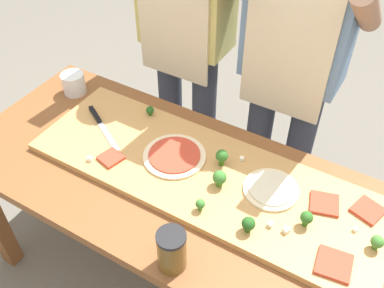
{
  "coord_description": "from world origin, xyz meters",
  "views": [
    {
      "loc": [
        0.56,
        -0.9,
        1.94
      ],
      "look_at": [
        -0.02,
        0.09,
        0.85
      ],
      "focal_mm": 41.09,
      "sensor_mm": 36.0,
      "label": 1
    }
  ],
  "objects_px": {
    "pizza_whole_cheese_artichoke": "(271,189)",
    "cook_right": "(293,56)",
    "pizza_slice_near_left": "(111,158)",
    "pizza_slice_far_left": "(324,204)",
    "pizza_slice_near_right": "(368,210)",
    "broccoli_floret_back_right": "(222,156)",
    "cheese_crumble_a": "(270,225)",
    "prep_table": "(185,200)",
    "cheese_crumble_d": "(286,230)",
    "pizza_whole_tomato_red": "(174,156)",
    "broccoli_floret_front_mid": "(248,224)",
    "broccoli_floret_front_left": "(200,204)",
    "broccoli_floret_center_right": "(307,218)",
    "cheese_crumble_e": "(90,159)",
    "flour_cup": "(74,84)",
    "broccoli_floret_front_right": "(220,178)",
    "broccoli_floret_back_mid": "(150,110)",
    "cheese_crumble_b": "(355,230)",
    "pizza_slice_center": "(334,264)",
    "chefs_knife": "(100,122)",
    "sauce_jar": "(172,250)",
    "broccoli_floret_center_left": "(377,242)",
    "cook_left": "(185,25)",
    "cheese_crumble_c": "(242,159)"
  },
  "relations": [
    {
      "from": "pizza_whole_cheese_artichoke",
      "to": "cook_right",
      "type": "bearing_deg",
      "value": 106.33
    },
    {
      "from": "pizza_slice_near_left",
      "to": "pizza_slice_far_left",
      "type": "relative_size",
      "value": 0.83
    },
    {
      "from": "pizza_slice_near_right",
      "to": "broccoli_floret_back_right",
      "type": "distance_m",
      "value": 0.53
    },
    {
      "from": "pizza_slice_near_left",
      "to": "cheese_crumble_a",
      "type": "relative_size",
      "value": 4.81
    },
    {
      "from": "prep_table",
      "to": "pizza_slice_near_left",
      "type": "height_order",
      "value": "pizza_slice_near_left"
    },
    {
      "from": "cheese_crumble_d",
      "to": "pizza_whole_cheese_artichoke",
      "type": "bearing_deg",
      "value": 128.72
    },
    {
      "from": "pizza_whole_tomato_red",
      "to": "cook_right",
      "type": "bearing_deg",
      "value": 66.27
    },
    {
      "from": "broccoli_floret_front_mid",
      "to": "cheese_crumble_a",
      "type": "distance_m",
      "value": 0.08
    },
    {
      "from": "broccoli_floret_front_left",
      "to": "cheese_crumble_a",
      "type": "height_order",
      "value": "broccoli_floret_front_left"
    },
    {
      "from": "broccoli_floret_center_right",
      "to": "pizza_slice_near_right",
      "type": "bearing_deg",
      "value": 44.56
    },
    {
      "from": "prep_table",
      "to": "pizza_whole_tomato_red",
      "type": "distance_m",
      "value": 0.17
    },
    {
      "from": "cheese_crumble_e",
      "to": "flour_cup",
      "type": "bearing_deg",
      "value": 138.3
    },
    {
      "from": "pizza_slice_far_left",
      "to": "broccoli_floret_center_right",
      "type": "xyz_separation_m",
      "value": [
        -0.03,
        -0.11,
        0.03
      ]
    },
    {
      "from": "pizza_slice_far_left",
      "to": "broccoli_floret_front_right",
      "type": "bearing_deg",
      "value": -163.48
    },
    {
      "from": "pizza_slice_far_left",
      "to": "cook_right",
      "type": "distance_m",
      "value": 0.61
    },
    {
      "from": "prep_table",
      "to": "broccoli_floret_back_mid",
      "type": "distance_m",
      "value": 0.41
    },
    {
      "from": "broccoli_floret_back_mid",
      "to": "cheese_crumble_d",
      "type": "relative_size",
      "value": 2.26
    },
    {
      "from": "broccoli_floret_front_right",
      "to": "cheese_crumble_b",
      "type": "relative_size",
      "value": 5.09
    },
    {
      "from": "pizza_slice_center",
      "to": "pizza_slice_near_left",
      "type": "xyz_separation_m",
      "value": [
        -0.86,
        0.02,
        0.0
      ]
    },
    {
      "from": "broccoli_floret_back_mid",
      "to": "cook_right",
      "type": "distance_m",
      "value": 0.62
    },
    {
      "from": "pizza_whole_cheese_artichoke",
      "to": "chefs_knife",
      "type": "bearing_deg",
      "value": -178.39
    },
    {
      "from": "prep_table",
      "to": "broccoli_floret_front_mid",
      "type": "distance_m",
      "value": 0.35
    },
    {
      "from": "chefs_knife",
      "to": "broccoli_floret_front_right",
      "type": "distance_m",
      "value": 0.58
    },
    {
      "from": "cheese_crumble_e",
      "to": "broccoli_floret_back_right",
      "type": "bearing_deg",
      "value": 28.17
    },
    {
      "from": "sauce_jar",
      "to": "pizza_slice_near_left",
      "type": "bearing_deg",
      "value": 150.28
    },
    {
      "from": "broccoli_floret_back_right",
      "to": "cheese_crumble_a",
      "type": "distance_m",
      "value": 0.31
    },
    {
      "from": "prep_table",
      "to": "broccoli_floret_center_left",
      "type": "distance_m",
      "value": 0.68
    },
    {
      "from": "chefs_knife",
      "to": "pizza_slice_far_left",
      "type": "bearing_deg",
      "value": 3.33
    },
    {
      "from": "chefs_knife",
      "to": "pizza_slice_center",
      "type": "distance_m",
      "value": 1.04
    },
    {
      "from": "cheese_crumble_e",
      "to": "sauce_jar",
      "type": "distance_m",
      "value": 0.53
    },
    {
      "from": "pizza_slice_near_left",
      "to": "pizza_slice_center",
      "type": "bearing_deg",
      "value": -1.01
    },
    {
      "from": "pizza_slice_far_left",
      "to": "sauce_jar",
      "type": "distance_m",
      "value": 0.55
    },
    {
      "from": "pizza_slice_near_left",
      "to": "broccoli_floret_front_left",
      "type": "bearing_deg",
      "value": -5.15
    },
    {
      "from": "cheese_crumble_a",
      "to": "cook_left",
      "type": "bearing_deg",
      "value": 137.91
    },
    {
      "from": "cheese_crumble_e",
      "to": "sauce_jar",
      "type": "xyz_separation_m",
      "value": [
        0.49,
        -0.2,
        0.04
      ]
    },
    {
      "from": "cook_right",
      "to": "broccoli_floret_center_right",
      "type": "bearing_deg",
      "value": -62.63
    },
    {
      "from": "broccoli_floret_center_right",
      "to": "broccoli_floret_front_mid",
      "type": "distance_m",
      "value": 0.19
    },
    {
      "from": "cheese_crumble_a",
      "to": "sauce_jar",
      "type": "height_order",
      "value": "sauce_jar"
    },
    {
      "from": "pizza_slice_near_right",
      "to": "broccoli_floret_center_right",
      "type": "bearing_deg",
      "value": -135.44
    },
    {
      "from": "pizza_slice_near_left",
      "to": "sauce_jar",
      "type": "relative_size",
      "value": 0.53
    },
    {
      "from": "broccoli_floret_back_mid",
      "to": "flour_cup",
      "type": "bearing_deg",
      "value": -178.08
    },
    {
      "from": "broccoli_floret_front_right",
      "to": "cheese_crumble_b",
      "type": "xyz_separation_m",
      "value": [
        0.47,
        0.05,
        -0.03
      ]
    },
    {
      "from": "pizza_slice_center",
      "to": "broccoli_floret_front_mid",
      "type": "height_order",
      "value": "broccoli_floret_front_mid"
    },
    {
      "from": "chefs_knife",
      "to": "pizza_whole_cheese_artichoke",
      "type": "height_order",
      "value": "same"
    },
    {
      "from": "broccoli_floret_back_right",
      "to": "broccoli_floret_front_right",
      "type": "height_order",
      "value": "broccoli_floret_back_right"
    },
    {
      "from": "pizza_slice_far_left",
      "to": "broccoli_floret_front_left",
      "type": "xyz_separation_m",
      "value": [
        -0.35,
        -0.23,
        0.02
      ]
    },
    {
      "from": "pizza_slice_far_left",
      "to": "cheese_crumble_e",
      "type": "height_order",
      "value": "cheese_crumble_e"
    },
    {
      "from": "broccoli_floret_center_right",
      "to": "cheese_crumble_c",
      "type": "relative_size",
      "value": 4.08
    },
    {
      "from": "pizza_slice_far_left",
      "to": "broccoli_floret_front_left",
      "type": "bearing_deg",
      "value": -146.59
    },
    {
      "from": "cheese_crumble_c",
      "to": "cook_right",
      "type": "relative_size",
      "value": 0.01
    }
  ]
}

